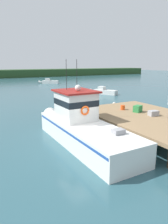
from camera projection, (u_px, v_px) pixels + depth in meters
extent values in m
plane|color=#2D5660|center=(84.00, 146.00, 11.79)|extent=(200.00, 200.00, 0.00)
cylinder|color=#4C3D2D|center=(83.00, 117.00, 16.21)|extent=(0.36, 0.36, 1.00)
cylinder|color=#4C3D2D|center=(134.00, 110.00, 18.65)|extent=(0.36, 0.36, 1.00)
cube|color=#937551|center=(147.00, 117.00, 13.80)|extent=(6.00, 9.00, 0.20)
cube|color=white|center=(86.00, 135.00, 11.88)|extent=(2.58, 8.03, 1.10)
cone|color=white|center=(54.00, 117.00, 16.03)|extent=(1.12, 1.81, 1.10)
cube|color=#234C9E|center=(86.00, 128.00, 11.78)|extent=(2.60, 7.87, 0.12)
cube|color=white|center=(86.00, 125.00, 11.74)|extent=(2.62, 8.03, 0.12)
cube|color=silver|center=(76.00, 107.00, 12.57)|extent=(1.92, 2.22, 1.80)
cube|color=black|center=(76.00, 102.00, 12.49)|extent=(1.94, 2.24, 0.36)
cube|color=maroon|center=(76.00, 91.00, 12.35)|extent=(2.17, 2.52, 0.10)
sphere|color=white|center=(78.00, 88.00, 12.04)|extent=(0.36, 0.36, 0.36)
cylinder|color=black|center=(66.00, 75.00, 12.38)|extent=(0.03, 0.03, 1.80)
cylinder|color=black|center=(77.00, 74.00, 12.72)|extent=(0.03, 0.03, 1.80)
cube|color=#939399|center=(118.00, 133.00, 10.12)|extent=(0.60, 0.45, 0.36)
torus|color=orange|center=(109.00, 143.00, 9.18)|extent=(0.57, 0.57, 0.12)
torus|color=#EA5119|center=(85.00, 111.00, 11.60)|extent=(0.54, 0.11, 0.54)
cube|color=#2D8442|center=(138.00, 109.00, 14.69)|extent=(0.71, 0.61, 0.47)
cube|color=#9E9EA3|center=(153.00, 113.00, 13.66)|extent=(0.67, 0.54, 0.34)
cylinder|color=#E04C19|center=(123.00, 107.00, 15.42)|extent=(0.32, 0.32, 0.34)
cube|color=silver|center=(105.00, 92.00, 31.21)|extent=(2.63, 3.70, 0.65)
cone|color=silver|center=(93.00, 91.00, 32.43)|extent=(0.98, 1.09, 0.65)
cube|color=silver|center=(102.00, 88.00, 31.42)|extent=(1.21, 1.21, 0.49)
cube|color=white|center=(50.00, 82.00, 47.25)|extent=(3.63, 3.05, 0.66)
cone|color=white|center=(41.00, 82.00, 47.50)|extent=(1.12, 1.06, 0.66)
cube|color=silver|center=(48.00, 80.00, 47.19)|extent=(1.28, 1.28, 0.50)
sphere|color=silver|center=(114.00, 104.00, 23.16)|extent=(0.35, 0.35, 0.35)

